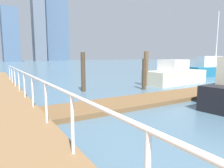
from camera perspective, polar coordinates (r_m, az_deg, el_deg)
ground_plane at (r=16.20m, az=-15.95°, el=0.07°), size 300.00×300.00×0.00m
floating_dock at (r=10.95m, az=18.59°, el=-3.12°), size 15.06×2.00×0.18m
boardwalk_railing at (r=3.42m, az=-11.53°, el=-6.26°), size 0.06×26.78×1.08m
dock_piling_0 at (r=14.57m, az=9.84°, el=4.40°), size 0.34×0.34×2.51m
dock_piling_1 at (r=12.85m, az=9.28°, el=2.84°), size 0.26×0.26×2.00m
dock_piling_4 at (r=12.09m, az=-8.37°, el=3.47°), size 0.26×0.26×2.39m
moored_boat_1 at (r=16.31m, az=17.78°, el=2.51°), size 5.65×2.49×1.91m
moored_boat_2 at (r=24.79m, az=27.31°, el=4.00°), size 6.94×2.57×7.05m
skyline_tower_3 at (r=116.43m, az=-27.50°, el=12.42°), size 7.68×12.89×26.69m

